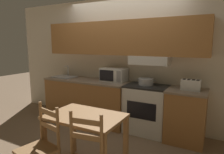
# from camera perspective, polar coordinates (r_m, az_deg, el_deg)

# --- Properties ---
(ground_plane) EXTENTS (16.00, 16.00, 0.00)m
(ground_plane) POSITION_cam_1_polar(r_m,az_deg,el_deg) (4.39, 2.88, -12.35)
(ground_plane) COLOR #7F664C
(wall_back) EXTENTS (5.65, 0.38, 2.55)m
(wall_back) POSITION_cam_1_polar(r_m,az_deg,el_deg) (4.01, 2.85, 7.52)
(wall_back) COLOR silver
(wall_back) RESTS_ON ground_plane
(lower_counter_main) EXTENTS (1.88, 0.61, 0.89)m
(lower_counter_main) POSITION_cam_1_polar(r_m,az_deg,el_deg) (4.34, -7.16, -6.47)
(lower_counter_main) COLOR #A36B38
(lower_counter_main) RESTS_ON ground_plane
(lower_counter_right_stub) EXTENTS (0.63, 0.61, 0.89)m
(lower_counter_right_stub) POSITION_cam_1_polar(r_m,az_deg,el_deg) (3.61, 20.33, -10.30)
(lower_counter_right_stub) COLOR #A36B38
(lower_counter_right_stub) RESTS_ON ground_plane
(stove_range) EXTENTS (0.75, 0.55, 0.89)m
(stove_range) POSITION_cam_1_polar(r_m,az_deg,el_deg) (3.78, 9.73, -8.98)
(stove_range) COLOR silver
(stove_range) RESTS_ON ground_plane
(cooking_pot) EXTENTS (0.36, 0.28, 0.12)m
(cooking_pot) POSITION_cam_1_polar(r_m,az_deg,el_deg) (3.70, 9.68, -1.24)
(cooking_pot) COLOR #B7BABF
(cooking_pot) RESTS_ON stove_range
(microwave) EXTENTS (0.50, 0.34, 0.27)m
(microwave) POSITION_cam_1_polar(r_m,az_deg,el_deg) (4.00, 0.57, 0.68)
(microwave) COLOR silver
(microwave) RESTS_ON lower_counter_main
(toaster) EXTENTS (0.31, 0.17, 0.17)m
(toaster) POSITION_cam_1_polar(r_m,az_deg,el_deg) (3.48, 21.60, -2.08)
(toaster) COLOR silver
(toaster) RESTS_ON lower_counter_right_stub
(sink_basin) EXTENTS (0.49, 0.34, 0.26)m
(sink_basin) POSITION_cam_1_polar(r_m,az_deg,el_deg) (4.62, -13.41, 0.14)
(sink_basin) COLOR #B7BABF
(sink_basin) RESTS_ON lower_counter_main
(dining_table) EXTENTS (0.95, 0.64, 0.75)m
(dining_table) POSITION_cam_1_polar(r_m,az_deg,el_deg) (2.61, -7.63, -13.35)
(dining_table) COLOR #9E7042
(dining_table) RESTS_ON ground_plane
(chair_left_of_table) EXTENTS (0.45, 0.45, 0.94)m
(chair_left_of_table) POSITION_cam_1_polar(r_m,az_deg,el_deg) (2.54, -19.88, -18.68)
(chair_left_of_table) COLOR #9E7042
(chair_left_of_table) RESTS_ON ground_plane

